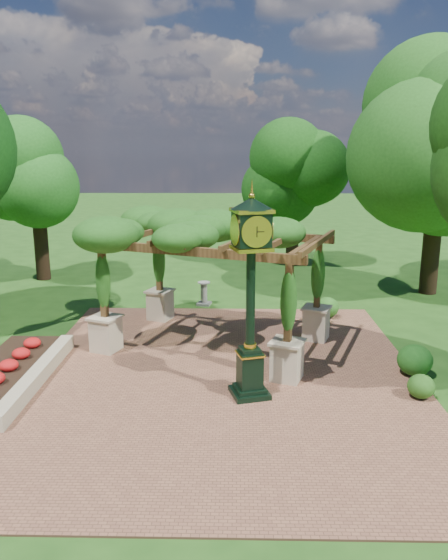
{
  "coord_description": "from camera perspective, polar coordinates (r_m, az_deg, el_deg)",
  "views": [
    {
      "loc": [
        0.31,
        -12.02,
        5.71
      ],
      "look_at": [
        0.0,
        2.5,
        2.2
      ],
      "focal_mm": 35.0,
      "sensor_mm": 36.0,
      "label": 1
    }
  ],
  "objects": [
    {
      "name": "pergola",
      "position": [
        15.51,
        -1.1,
        4.33
      ],
      "size": [
        7.2,
        5.84,
        3.92
      ],
      "rotation": [
        0.0,
        0.0,
        -0.37
      ],
      "color": "beige",
      "rests_on": "brick_plaza"
    },
    {
      "name": "shrub_back",
      "position": [
        19.09,
        10.73,
        -2.82
      ],
      "size": [
        1.04,
        1.04,
        0.71
      ],
      "primitive_type": "ellipsoid",
      "rotation": [
        0.0,
        0.0,
        -0.43
      ],
      "color": "#265C1A",
      "rests_on": "brick_plaza"
    },
    {
      "name": "sundial",
      "position": [
        20.39,
        -2.11,
        -1.55
      ],
      "size": [
        0.58,
        0.58,
        0.88
      ],
      "rotation": [
        0.0,
        0.0,
        -0.2
      ],
      "color": "gray",
      "rests_on": "ground"
    },
    {
      "name": "pedestal_clock",
      "position": [
        12.24,
        2.82,
        -0.02
      ],
      "size": [
        1.15,
        1.15,
        4.74
      ],
      "rotation": [
        0.0,
        0.0,
        0.28
      ],
      "color": "black",
      "rests_on": "brick_plaza"
    },
    {
      "name": "shrub_front",
      "position": [
        13.71,
        19.9,
        -10.41
      ],
      "size": [
        0.65,
        0.65,
        0.57
      ],
      "primitive_type": "ellipsoid",
      "rotation": [
        0.0,
        0.0,
        -0.03
      ],
      "color": "#245217",
      "rests_on": "brick_plaza"
    },
    {
      "name": "border_wall",
      "position": [
        14.53,
        -18.89,
        -9.47
      ],
      "size": [
        0.35,
        5.0,
        0.4
      ],
      "primitive_type": "cube",
      "color": "#C6B793",
      "rests_on": "ground"
    },
    {
      "name": "tree_north",
      "position": [
        27.19,
        7.35,
        10.65
      ],
      "size": [
        3.71,
        3.71,
        6.38
      ],
      "color": "black",
      "rests_on": "ground"
    },
    {
      "name": "flower_bed",
      "position": [
        14.87,
        -22.19,
        -9.31
      ],
      "size": [
        1.5,
        5.0,
        0.36
      ],
      "primitive_type": "cube",
      "color": "red",
      "rests_on": "ground"
    },
    {
      "name": "ground",
      "position": [
        13.31,
        -0.23,
        -11.82
      ],
      "size": [
        120.0,
        120.0,
        0.0
      ],
      "primitive_type": "plane",
      "color": "#1E4714",
      "rests_on": "ground"
    },
    {
      "name": "tree_east_far",
      "position": [
        22.96,
        21.75,
        13.69
      ],
      "size": [
        5.27,
        5.27,
        8.89
      ],
      "color": "black",
      "rests_on": "ground"
    },
    {
      "name": "tree_west_far",
      "position": [
        25.2,
        -19.08,
        10.44
      ],
      "size": [
        3.23,
        3.23,
        6.81
      ],
      "color": "black",
      "rests_on": "ground"
    },
    {
      "name": "shrub_mid",
      "position": [
        14.91,
        19.32,
        -7.9
      ],
      "size": [
        1.09,
        1.09,
        0.8
      ],
      "primitive_type": "ellipsoid",
      "rotation": [
        0.0,
        0.0,
        0.26
      ],
      "color": "#1B4E16",
      "rests_on": "brick_plaza"
    },
    {
      "name": "brick_plaza",
      "position": [
        14.21,
        -0.13,
        -10.01
      ],
      "size": [
        10.0,
        12.0,
        0.04
      ],
      "primitive_type": "cube",
      "color": "brown",
      "rests_on": "ground"
    }
  ]
}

